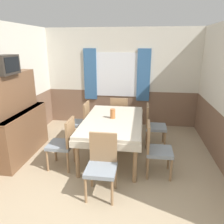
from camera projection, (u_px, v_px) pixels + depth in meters
ground_plane at (92, 219)px, 2.85m from camera, size 16.00×16.00×0.00m
wall_back at (121, 78)px, 5.91m from camera, size 4.48×0.09×2.60m
wall_left at (11, 89)px, 4.45m from camera, size 0.05×4.03×2.60m
dining_table at (113, 124)px, 4.31m from camera, size 1.15×1.93×0.77m
chair_head_window at (119, 114)px, 5.49m from camera, size 0.44×0.44×0.94m
chair_left_far at (81, 121)px, 5.01m from camera, size 0.44×0.44×0.94m
chair_right_far at (153, 124)px, 4.79m from camera, size 0.44×0.44×0.94m
chair_right_near at (155, 148)px, 3.71m from camera, size 0.44×0.44×0.94m
chair_head_near at (102, 163)px, 3.23m from camera, size 0.44×0.44×0.94m
chair_left_near at (64, 142)px, 3.93m from camera, size 0.44×0.44×0.94m
sideboard at (18, 123)px, 4.30m from camera, size 0.46×1.53×1.68m
tv at (5, 65)px, 3.76m from camera, size 0.29×0.51×0.33m
vase at (113, 114)px, 4.31m from camera, size 0.10×0.10×0.19m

